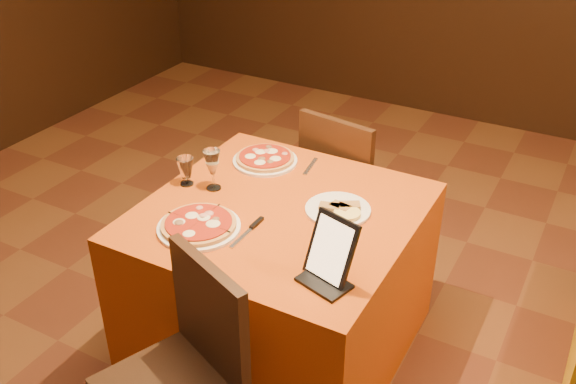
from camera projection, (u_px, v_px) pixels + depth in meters
The scene contains 11 objects.
main_table at pixel (280, 280), 2.87m from camera, with size 1.10×1.10×0.75m, color #AD420B.
chair_main_far at pixel (353, 186), 3.43m from camera, with size 0.40×0.40×0.91m, color black, non-canonical shape.
pizza_near at pixel (199, 226), 2.54m from camera, with size 0.33×0.33×0.03m.
pizza_far at pixel (265, 159), 3.03m from camera, with size 0.31×0.31×0.03m.
cutlet_dish at pixel (338, 208), 2.66m from camera, with size 0.27×0.27×0.03m.
wine_glass at pixel (213, 170), 2.78m from camera, with size 0.07×0.07×0.19m, color tan, non-canonical shape.
water_glass at pixel (186, 171), 2.82m from camera, with size 0.08×0.08×0.13m, color silver, non-canonical shape.
tablet at pixel (331, 249), 2.23m from camera, with size 0.18×0.02×0.24m, color black.
knife at pixel (245, 234), 2.51m from camera, with size 0.20×0.02×0.01m, color silver.
fork_near at pixel (177, 216), 2.63m from camera, with size 0.15×0.02×0.01m, color #B2B2B9.
fork_far at pixel (311, 166), 2.99m from camera, with size 0.17×0.02×0.01m, color silver.
Camera 1 is at (0.93, -1.47, 2.18)m, focal length 40.00 mm.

